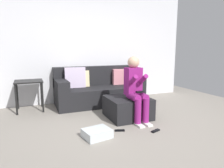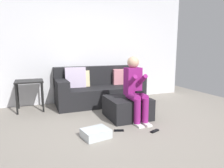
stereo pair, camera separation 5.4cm
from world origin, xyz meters
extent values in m
plane|color=gray|center=(0.00, 0.00, 0.00)|extent=(6.81, 6.81, 0.00)
cube|color=silver|center=(0.00, 2.28, 1.34)|extent=(5.24, 0.10, 2.68)
cube|color=black|center=(0.08, 1.78, 0.21)|extent=(2.03, 0.90, 0.42)
cube|color=black|center=(0.08, 2.11, 0.65)|extent=(2.03, 0.23, 0.46)
cube|color=black|center=(-0.81, 1.78, 0.52)|extent=(0.25, 0.90, 0.22)
cube|color=black|center=(0.98, 1.78, 0.52)|extent=(0.25, 0.90, 0.22)
cube|color=silver|center=(-0.46, 1.92, 0.65)|extent=(0.48, 0.20, 0.47)
cube|color=beige|center=(-0.32, 1.94, 0.61)|extent=(0.39, 0.16, 0.39)
cube|color=pink|center=(0.69, 1.92, 0.61)|extent=(0.39, 0.18, 0.39)
cube|color=black|center=(0.27, 0.65, 0.20)|extent=(0.76, 0.76, 0.39)
cube|color=#8C1E72|center=(0.33, 0.56, 0.71)|extent=(0.28, 0.21, 0.50)
sphere|color=#D8AD8C|center=(0.33, 0.56, 1.06)|extent=(0.21, 0.21, 0.21)
cylinder|color=#8C1E72|center=(0.25, 0.39, 0.46)|extent=(0.14, 0.34, 0.14)
cylinder|color=#8C1E72|center=(0.25, 0.22, 0.24)|extent=(0.12, 0.12, 0.43)
cube|color=white|center=(0.25, 0.16, 0.01)|extent=(0.10, 0.22, 0.03)
cylinder|color=#8C1E72|center=(0.23, 0.43, 0.73)|extent=(0.08, 0.35, 0.28)
cylinder|color=#8C1E72|center=(0.40, 0.39, 0.46)|extent=(0.14, 0.34, 0.14)
cylinder|color=#8C1E72|center=(0.40, 0.22, 0.24)|extent=(0.12, 0.12, 0.43)
cube|color=white|center=(0.40, 0.16, 0.01)|extent=(0.10, 0.22, 0.03)
cylinder|color=#8C1E72|center=(0.43, 0.43, 0.73)|extent=(0.08, 0.35, 0.28)
cube|color=black|center=(0.33, 0.31, 0.56)|extent=(0.14, 0.06, 0.03)
cube|color=silver|center=(-0.56, 0.00, 0.06)|extent=(0.44, 0.38, 0.13)
cube|color=black|center=(-1.46, 1.83, 0.63)|extent=(0.56, 0.51, 0.03)
cylinder|color=black|center=(-1.71, 1.60, 0.31)|extent=(0.04, 0.04, 0.62)
cylinder|color=black|center=(-1.21, 1.60, 0.31)|extent=(0.04, 0.04, 0.62)
cylinder|color=black|center=(-1.71, 2.05, 0.31)|extent=(0.04, 0.04, 0.62)
cylinder|color=black|center=(-1.21, 2.05, 0.31)|extent=(0.04, 0.04, 0.62)
cube|color=black|center=(0.37, -0.14, 0.01)|extent=(0.18, 0.11, 0.02)
cube|color=black|center=(-0.15, 0.09, 0.01)|extent=(0.16, 0.09, 0.02)
camera|label=1|loc=(-1.43, -2.72, 1.29)|focal=32.68mm
camera|label=2|loc=(-1.38, -2.74, 1.29)|focal=32.68mm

